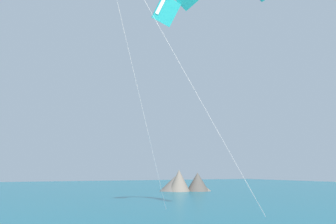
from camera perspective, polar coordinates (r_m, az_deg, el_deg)
name	(u,v)px	position (r m, az deg, el deg)	size (l,w,h in m)	color
sea	(24,191)	(76.39, -21.93, -11.63)	(200.00, 120.00, 0.20)	#146075
headland_right	(185,183)	(70.54, 2.66, -11.25)	(10.09, 7.74, 4.28)	#665B51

